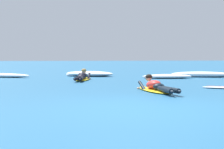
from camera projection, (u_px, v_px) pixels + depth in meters
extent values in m
plane|color=#235B84|center=(97.00, 77.00, 16.73)|extent=(120.00, 120.00, 0.00)
ellipsoid|color=yellow|center=(154.00, 90.00, 10.14)|extent=(0.82, 2.05, 0.07)
ellipsoid|color=yellow|center=(143.00, 87.00, 11.05)|extent=(0.23, 0.23, 0.06)
ellipsoid|color=red|center=(154.00, 85.00, 10.18)|extent=(0.49, 0.73, 0.35)
ellipsoid|color=black|center=(159.00, 87.00, 9.80)|extent=(0.37, 0.32, 0.20)
cylinder|color=black|center=(165.00, 90.00, 9.20)|extent=(0.21, 0.91, 0.14)
ellipsoid|color=black|center=(171.00, 91.00, 8.76)|extent=(0.13, 0.23, 0.08)
cylinder|color=black|center=(170.00, 90.00, 9.25)|extent=(0.31, 0.91, 0.14)
ellipsoid|color=black|center=(179.00, 91.00, 8.82)|extent=(0.13, 0.23, 0.08)
cylinder|color=black|center=(142.00, 86.00, 10.48)|extent=(0.16, 0.55, 0.32)
sphere|color=tan|center=(138.00, 88.00, 10.83)|extent=(0.09, 0.09, 0.09)
cylinder|color=black|center=(156.00, 86.00, 10.58)|extent=(0.16, 0.55, 0.32)
sphere|color=tan|center=(152.00, 88.00, 10.91)|extent=(0.09, 0.09, 0.09)
sphere|color=tan|center=(149.00, 78.00, 10.55)|extent=(0.21, 0.21, 0.21)
ellipsoid|color=black|center=(149.00, 77.00, 10.53)|extent=(0.25, 0.23, 0.16)
ellipsoid|color=yellow|center=(83.00, 79.00, 14.90)|extent=(0.95, 2.12, 0.07)
ellipsoid|color=yellow|center=(86.00, 78.00, 15.87)|extent=(0.24, 0.24, 0.06)
ellipsoid|color=black|center=(83.00, 75.00, 14.94)|extent=(0.52, 0.75, 0.35)
ellipsoid|color=black|center=(81.00, 77.00, 14.54)|extent=(0.39, 0.34, 0.20)
cylinder|color=black|center=(77.00, 78.00, 13.96)|extent=(0.35, 0.88, 0.14)
ellipsoid|color=black|center=(75.00, 79.00, 13.53)|extent=(0.14, 0.24, 0.08)
cylinder|color=black|center=(81.00, 78.00, 13.95)|extent=(0.25, 0.89, 0.14)
ellipsoid|color=black|center=(80.00, 79.00, 13.51)|extent=(0.14, 0.24, 0.08)
cylinder|color=black|center=(79.00, 77.00, 15.33)|extent=(0.21, 0.63, 0.36)
sphere|color=tan|center=(80.00, 78.00, 15.74)|extent=(0.09, 0.09, 0.09)
cylinder|color=black|center=(89.00, 77.00, 15.29)|extent=(0.21, 0.63, 0.36)
sphere|color=tan|center=(90.00, 78.00, 15.67)|extent=(0.09, 0.09, 0.09)
sphere|color=tan|center=(84.00, 71.00, 15.33)|extent=(0.21, 0.21, 0.21)
ellipsoid|color=#AD894C|center=(84.00, 70.00, 15.31)|extent=(0.25, 0.24, 0.16)
ellipsoid|color=white|center=(0.00, 75.00, 16.86)|extent=(3.19, 1.82, 0.20)
ellipsoid|color=white|center=(16.00, 76.00, 16.74)|extent=(1.03, 1.04, 0.14)
ellipsoid|color=white|center=(167.00, 76.00, 15.95)|extent=(2.40, 0.86, 0.21)
ellipsoid|color=white|center=(179.00, 77.00, 16.10)|extent=(0.89, 0.46, 0.14)
ellipsoid|color=white|center=(153.00, 77.00, 15.84)|extent=(0.89, 0.46, 0.11)
ellipsoid|color=white|center=(201.00, 74.00, 16.94)|extent=(3.04, 1.53, 0.28)
ellipsoid|color=white|center=(217.00, 75.00, 16.90)|extent=(1.05, 0.88, 0.20)
ellipsoid|color=white|center=(183.00, 76.00, 17.06)|extent=(1.09, 0.80, 0.15)
ellipsoid|color=white|center=(89.00, 74.00, 17.68)|extent=(2.77, 1.96, 0.27)
ellipsoid|color=white|center=(102.00, 74.00, 17.69)|extent=(1.01, 0.73, 0.19)
ellipsoid|color=white|center=(75.00, 75.00, 17.77)|extent=(1.05, 0.84, 0.15)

